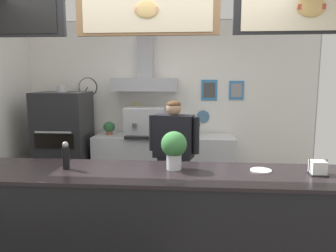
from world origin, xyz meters
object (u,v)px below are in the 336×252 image
Objects in this scene: pizza_oven at (64,145)px; potted_basil at (109,127)px; espresso_machine at (145,122)px; basil_vase at (174,148)px; condiment_plate at (261,170)px; napkin_holder at (318,168)px; pepper_grinder at (66,156)px; potted_oregano at (193,126)px; shop_worker at (174,162)px.

potted_basil is at bearing 12.11° from pizza_oven.
basil_vase is at bearing -74.77° from espresso_machine.
basil_vase is at bearing 179.89° from condiment_plate.
pizza_oven is at bearing 132.67° from basil_vase.
napkin_holder reaches higher than condiment_plate.
pepper_grinder is (-0.37, -2.16, -0.00)m from espresso_machine.
potted_oregano reaches higher than condiment_plate.
potted_basil is at bearing 179.52° from espresso_machine.
potted_basil is 0.61× the size of basil_vase.
basil_vase is (-1.20, 0.06, 0.13)m from napkin_holder.
potted_oregano is (1.96, 0.18, 0.29)m from pizza_oven.
espresso_machine is 0.73m from potted_oregano.
napkin_holder is (2.14, 0.02, -0.07)m from pepper_grinder.
shop_worker reaches higher than basil_vase.
napkin_holder is at bearing -42.77° from potted_basil.
potted_basil is 1.15× the size of condiment_plate.
potted_basil is 3.17m from napkin_holder.
pizza_oven is 2.68m from basil_vase.
shop_worker is 5.85× the size of potted_oregano.
pepper_grinder is (0.86, -2.02, 0.35)m from pizza_oven.
shop_worker is 8.72× the size of condiment_plate.
condiment_plate is 1.23× the size of napkin_holder.
condiment_plate is 1.69m from pepper_grinder.
basil_vase is at bearing -47.33° from pizza_oven.
pizza_oven is 6.93× the size of pepper_grinder.
pepper_grinder is at bearing -85.00° from potted_basil.
basil_vase is (0.57, -2.09, 0.06)m from espresso_machine.
potted_oregano is (1.29, 0.03, 0.04)m from potted_basil.
condiment_plate is at bearing -48.11° from potted_basil.
espresso_machine reaches higher than potted_basil.
pizza_oven is 2.23m from pepper_grinder.
shop_worker is 10.68× the size of napkin_holder.
potted_oregano is 2.46m from pepper_grinder.
napkin_holder is (1.26, -1.07, 0.26)m from shop_worker.
pepper_grinder reaches higher than condiment_plate.
condiment_plate is at bearing -0.11° from basil_vase.
pepper_grinder is 1.69× the size of napkin_holder.
potted_basil is at bearing 131.89° from condiment_plate.
espresso_machine is (1.23, 0.14, 0.35)m from pizza_oven.
pizza_oven reaches higher than pepper_grinder.
espresso_machine is at bearing 129.42° from napkin_holder.
pepper_grinder is 0.95m from basil_vase.
basil_vase is (0.94, 0.08, 0.07)m from pepper_grinder.
pepper_grinder is at bearing -116.55° from potted_oregano.
shop_worker is 7.57× the size of potted_basil.
shop_worker reaches higher than potted_oregano.
pepper_grinder reaches higher than potted_oregano.
pizza_oven is at bearing 146.14° from napkin_holder.
pizza_oven reaches higher than espresso_machine.
shop_worker is at bearing 128.72° from condiment_plate.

